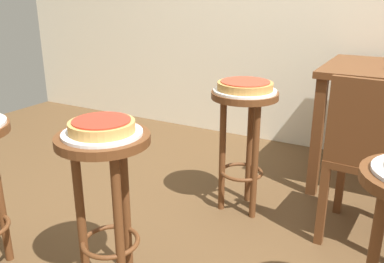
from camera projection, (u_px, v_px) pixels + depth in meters
The scene contains 8 objects.
ground_plane at pixel (233, 252), 2.00m from camera, with size 6.00×6.00×0.00m, color brown.
stool_middle at pixel (106, 181), 1.59m from camera, with size 0.36×0.36×0.69m.
serving_plate_middle at pixel (102, 133), 1.53m from camera, with size 0.30×0.30×0.01m, color silver.
pizza_middle at pixel (102, 126), 1.52m from camera, with size 0.25×0.25×0.05m.
stool_rear at pixel (243, 126), 2.23m from camera, with size 0.36×0.36×0.69m.
serving_plate_rear at pixel (245, 91), 2.17m from camera, with size 0.34×0.34×0.01m, color white.
pizza_rear at pixel (245, 86), 2.16m from camera, with size 0.29×0.29×0.05m.
wooden_chair at pixel (374, 157), 1.92m from camera, with size 0.43×0.43×0.85m.
Camera 1 is at (0.65, -1.58, 1.20)m, focal length 38.52 mm.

